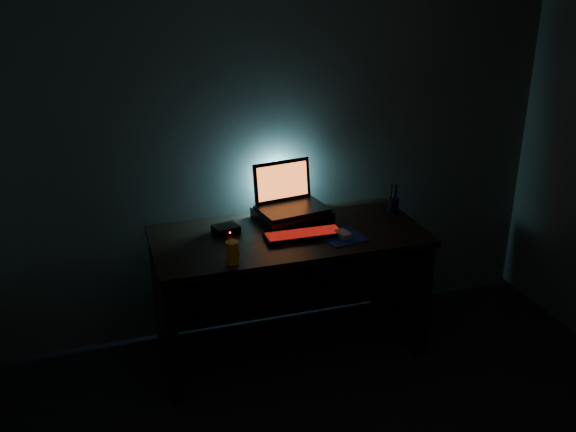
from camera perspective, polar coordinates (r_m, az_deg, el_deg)
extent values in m
cube|color=#47514B|center=(3.72, -1.71, 7.80)|extent=(3.50, 0.00, 2.50)
cube|color=black|center=(3.55, 0.07, -1.83)|extent=(1.50, 0.70, 0.04)
cube|color=black|center=(3.60, -10.90, -8.65)|extent=(0.06, 0.64, 0.71)
cube|color=black|center=(3.97, 9.94, -5.49)|extent=(0.06, 0.64, 0.71)
cube|color=black|center=(4.00, -1.36, -4.88)|extent=(1.38, 0.02, 0.65)
cube|color=black|center=(3.71, 0.37, 0.10)|extent=(0.44, 0.36, 0.06)
cube|color=black|center=(3.69, 0.37, 0.66)|extent=(0.42, 0.32, 0.02)
cube|color=black|center=(3.76, -0.53, 3.15)|extent=(0.36, 0.10, 0.24)
cube|color=#FF5F1A|center=(3.75, -0.47, 3.11)|extent=(0.32, 0.08, 0.20)
cube|color=black|center=(3.49, 1.39, -1.69)|extent=(0.43, 0.14, 0.02)
cube|color=red|center=(3.49, 1.40, -1.49)|extent=(0.41, 0.12, 0.00)
cube|color=navy|center=(3.50, 4.92, -1.88)|extent=(0.25, 0.24, 0.00)
cube|color=gray|center=(3.50, 4.93, -1.63)|extent=(0.07, 0.11, 0.03)
cylinder|color=black|center=(3.85, 9.33, 0.91)|extent=(0.08, 0.08, 0.09)
cylinder|color=orange|center=(3.20, -4.97, -3.24)|extent=(0.09, 0.09, 0.12)
cube|color=black|center=(3.55, -5.55, -1.19)|extent=(0.15, 0.13, 0.04)
sphere|color=#FF0C07|center=(3.51, -5.17, -1.49)|extent=(0.01, 0.01, 0.01)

